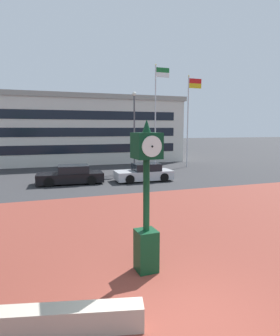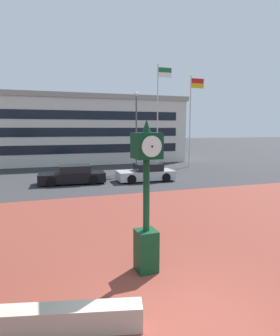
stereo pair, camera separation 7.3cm
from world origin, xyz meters
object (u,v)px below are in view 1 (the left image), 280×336
car_street_near (71,175)px  flagpole_secondary (189,115)px  flagpole_primary (157,110)px  car_street_mid (144,173)px  civic_building (64,129)px  street_clock (146,200)px  street_lamp_post (134,124)px

car_street_near → flagpole_secondary: (11.99, 5.36, 4.61)m
flagpole_primary → flagpole_secondary: 3.49m
flagpole_primary → flagpole_secondary: flagpole_primary is taller
car_street_near → car_street_mid: bearing=-94.1°
car_street_mid → flagpole_secondary: bearing=-47.7°
car_street_near → civic_building: size_ratio=0.17×
street_clock → flagpole_primary: flagpole_primary is taller
car_street_mid → street_lamp_post: street_lamp_post is taller
street_lamp_post → car_street_mid: bearing=-98.8°
flagpole_primary → civic_building: 13.80m
flagpole_secondary → civic_building: (-11.31, 11.20, -1.47)m
flagpole_primary → civic_building: bearing=125.0°
flagpole_primary → street_lamp_post: bearing=-155.7°
street_clock → car_street_near: 13.22m
flagpole_primary → car_street_near: bearing=-147.8°
car_street_near → car_street_mid: size_ratio=1.09×
street_clock → flagpole_secondary: flagpole_secondary is taller
car_street_near → civic_building: (0.68, 16.56, 3.14)m
car_street_mid → civic_building: civic_building is taller
flagpole_primary → street_lamp_post: size_ratio=1.39×
car_street_near → flagpole_secondary: bearing=-63.3°
car_street_mid → flagpole_primary: 8.48m
car_street_near → street_lamp_post: 8.15m
car_street_mid → street_lamp_post: (0.75, 4.81, 3.68)m
street_clock → flagpole_primary: (7.66, 18.48, 3.61)m
car_street_mid → street_clock: bearing=161.7°
car_street_mid → flagpole_secondary: size_ratio=0.47×
car_street_near → car_street_mid: 5.24m
street_clock → car_street_mid: size_ratio=0.97×
street_clock → flagpole_secondary: (11.13, 18.48, 3.22)m
car_street_mid → flagpole_secondary: 10.16m
civic_building → flagpole_primary: bearing=-55.0°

